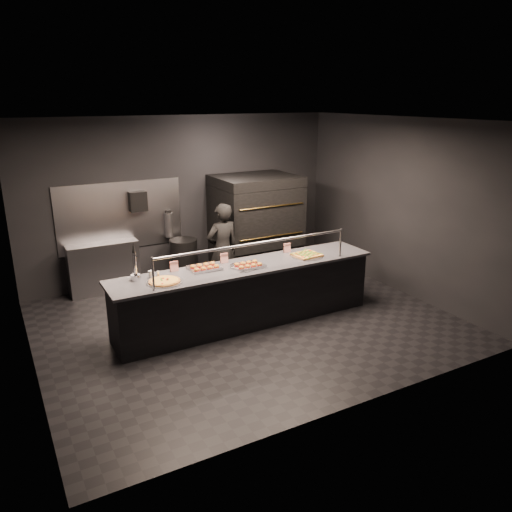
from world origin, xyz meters
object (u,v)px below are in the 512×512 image
Objects in this scene: service_counter at (246,294)px; round_pizza at (164,281)px; slider_tray_b at (248,265)px; prep_shelf at (104,268)px; slider_tray_a at (205,267)px; square_pizza at (307,255)px; fire_extinguisher at (169,225)px; beer_tap at (135,270)px; trash_bin at (184,261)px; worker at (223,250)px; towel_dispenser at (138,201)px; pizza_oven at (256,225)px.

service_counter is 1.37m from round_pizza.
slider_tray_b reaches higher than round_pizza.
prep_shelf is 2.44m from slider_tray_a.
prep_shelf is 2.37× the size of square_pizza.
fire_extinguisher is at bearing 119.78° from square_pizza.
service_counter is at bearing -6.53° from beer_tap.
prep_shelf is 2.38× the size of fire_extinguisher.
trash_bin is at bearing 63.43° from round_pizza.
fire_extinguisher is 1.09× the size of slider_tray_a.
round_pizza is 0.73m from slider_tray_a.
service_counter is at bearing -84.53° from trash_bin.
service_counter is 2.10m from trash_bin.
beer_tap reaches higher than square_pizza.
worker is (1.80, 1.07, -0.27)m from beer_tap.
fire_extinguisher reaches higher than slider_tray_a.
square_pizza is (1.95, -2.44, -0.61)m from towel_dispenser.
pizza_oven is at bearing -151.43° from worker.
pizza_oven is 3.78× the size of square_pizza.
worker reaches higher than square_pizza.
slider_tray_b is 1.34m from worker.
fire_extinguisher reaches higher than prep_shelf.
beer_tap reaches higher than fire_extinguisher.
pizza_oven is at bearing 31.52° from beer_tap.
towel_dispenser is 0.69× the size of square_pizza.
pizza_oven is 3.78× the size of fire_extinguisher.
pizza_oven is 3.29m from beer_tap.
towel_dispenser is at bearing 81.10° from round_pizza.
beer_tap reaches higher than slider_tray_b.
worker is at bearing -147.02° from pizza_oven.
pizza_oven reaches higher than service_counter.
round_pizza is 2.00m from worker.
round_pizza is 2.49m from trash_bin.
fire_extinguisher is at bearing 83.65° from slider_tray_a.
round_pizza is 2.34m from square_pizza.
towel_dispenser is at bearing 128.67° from square_pizza.
fire_extinguisher reaches higher than slider_tray_b.
trash_bin is at bearing 95.47° from service_counter.
slider_tray_a is at bearing 173.24° from square_pizza.
fire_extinguisher is 0.97× the size of slider_tray_b.
trash_bin is at bearing -69.12° from worker.
round_pizza is at bearing -160.81° from slider_tray_a.
service_counter reaches higher than slider_tray_a.
slider_tray_a is at bearing -101.67° from trash_bin.
square_pizza is (-0.15, -1.95, -0.03)m from pizza_oven.
slider_tray_b is at bearing -81.93° from fire_extinguisher.
worker is (0.20, 1.32, -0.14)m from slider_tray_b.
fire_extinguisher reaches higher than trash_bin.
fire_extinguisher is 2.27m from slider_tray_a.
towel_dispenser is 0.66× the size of beer_tap.
trash_bin is 0.51× the size of worker.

